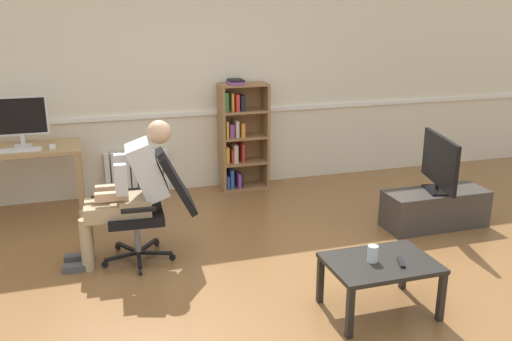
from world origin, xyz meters
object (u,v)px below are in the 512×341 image
imac_monitor (20,118)px  drinking_glass (373,254)px  radiator (137,173)px  computer_mouse (53,147)px  keyboard (20,150)px  bookshelf (240,136)px  coffee_table (380,268)px  person_seated (130,189)px  tv_stand (435,209)px  tv_screen (440,163)px  office_chair (154,202)px  spare_remote (401,262)px  computer_desk (23,159)px

imac_monitor → drinking_glass: size_ratio=4.52×
drinking_glass → radiator: bearing=113.4°
computer_mouse → keyboard: bearing=-176.3°
bookshelf → coffee_table: bookshelf is taller
imac_monitor → keyboard: (-0.02, -0.22, -0.28)m
person_seated → tv_stand: 3.00m
radiator → tv_screen: (2.76, -1.86, 0.40)m
bookshelf → person_seated: 2.18m
computer_mouse → office_chair: (0.85, -1.25, -0.25)m
keyboard → coffee_table: bearing=-45.2°
tv_screen → spare_remote: (-1.23, -1.34, -0.26)m
computer_desk → keyboard: 0.19m
computer_desk → keyboard: size_ratio=2.84×
keyboard → coffee_table: (2.58, -2.60, -0.42)m
person_seated → drinking_glass: size_ratio=10.31×
imac_monitor → tv_stand: 4.29m
radiator → bookshelf: bearing=-4.7°
tv_stand → tv_screen: bearing=-14.3°
coffee_table → bookshelf: bearing=93.5°
keyboard → tv_stand: keyboard is taller
computer_mouse → office_chair: size_ratio=0.10×
computer_mouse → radiator: 1.12m
imac_monitor → tv_stand: imac_monitor is taller
tv_screen → bookshelf: bearing=55.3°
keyboard → tv_screen: 4.15m
keyboard → bookshelf: size_ratio=0.31×
office_chair → spare_remote: (1.54, -1.45, -0.11)m
radiator → spare_remote: bearing=-64.6°
computer_mouse → bookshelf: (2.08, 0.41, -0.13)m
office_chair → coffee_table: (1.42, -1.37, -0.17)m
office_chair → person_seated: 0.24m
radiator → keyboard: bearing=-155.6°
spare_remote → bookshelf: bearing=-63.2°
person_seated → keyboard: bearing=-138.6°
office_chair → drinking_glass: office_chair is taller
keyboard → radiator: 1.38m
imac_monitor → radiator: (1.15, 0.31, -0.79)m
computer_desk → spare_remote: bearing=-46.4°
imac_monitor → person_seated: imac_monitor is taller
radiator → tv_stand: 3.33m
bookshelf → drinking_glass: (0.12, -3.01, -0.19)m
imac_monitor → drinking_glass: 3.80m
coffee_table → keyboard: bearing=134.8°
tv_stand → bookshelf: bearing=131.0°
keyboard → coffee_table: 3.68m
radiator → drinking_glass: 3.40m
tv_stand → computer_mouse: bearing=159.5°
computer_mouse → spare_remote: (2.39, -2.70, -0.36)m
office_chair → bookshelf: bearing=146.5°
bookshelf → radiator: size_ratio=1.82×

